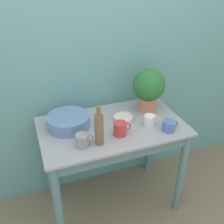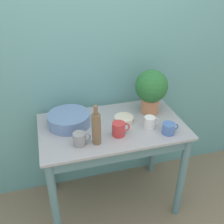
{
  "view_description": "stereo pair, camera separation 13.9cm",
  "coord_description": "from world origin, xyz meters",
  "views": [
    {
      "loc": [
        -0.59,
        -1.27,
        1.95
      ],
      "look_at": [
        0.0,
        0.33,
        0.96
      ],
      "focal_mm": 42.0,
      "sensor_mm": 36.0,
      "label": 1
    },
    {
      "loc": [
        -0.46,
        -1.31,
        1.95
      ],
      "look_at": [
        0.0,
        0.33,
        0.96
      ],
      "focal_mm": 42.0,
      "sensor_mm": 36.0,
      "label": 2
    }
  ],
  "objects": [
    {
      "name": "bowl_small_cream",
      "position": [
        0.11,
        0.36,
        0.86
      ],
      "size": [
        0.15,
        0.15,
        0.04
      ],
      "color": "beige",
      "rests_on": "counter_table"
    },
    {
      "name": "bowl_wash_large",
      "position": [
        -0.32,
        0.43,
        0.89
      ],
      "size": [
        0.33,
        0.33,
        0.1
      ],
      "color": "#6684B2",
      "rests_on": "counter_table"
    },
    {
      "name": "mug_grey",
      "position": [
        -0.28,
        0.16,
        0.88
      ],
      "size": [
        0.13,
        0.09,
        0.09
      ],
      "color": "gray",
      "rests_on": "counter_table"
    },
    {
      "name": "potted_plant",
      "position": [
        0.36,
        0.45,
        1.05
      ],
      "size": [
        0.27,
        0.27,
        0.37
      ],
      "color": "tan",
      "rests_on": "counter_table"
    },
    {
      "name": "wall_back",
      "position": [
        0.0,
        0.72,
        1.2
      ],
      "size": [
        6.0,
        0.05,
        2.4
      ],
      "color": "#609E9E",
      "rests_on": "ground_plane"
    },
    {
      "name": "counter_table",
      "position": [
        0.0,
        0.31,
        0.65
      ],
      "size": [
        1.12,
        0.66,
        0.84
      ],
      "color": "slate",
      "rests_on": "ground_plane"
    },
    {
      "name": "mug_red",
      "position": [
        0.01,
        0.19,
        0.89
      ],
      "size": [
        0.14,
        0.1,
        0.1
      ],
      "color": "#C63838",
      "rests_on": "counter_table"
    },
    {
      "name": "bottle_tall",
      "position": [
        -0.16,
        0.14,
        0.96
      ],
      "size": [
        0.06,
        0.06,
        0.3
      ],
      "color": "brown",
      "rests_on": "counter_table"
    },
    {
      "name": "mug_blue",
      "position": [
        0.37,
        0.12,
        0.88
      ],
      "size": [
        0.13,
        0.09,
        0.08
      ],
      "color": "#4C70B7",
      "rests_on": "counter_table"
    },
    {
      "name": "mug_white",
      "position": [
        0.27,
        0.22,
        0.89
      ],
      "size": [
        0.12,
        0.08,
        0.09
      ],
      "color": "white",
      "rests_on": "counter_table"
    }
  ]
}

